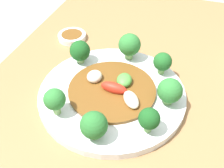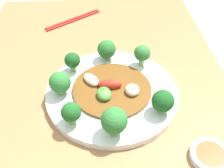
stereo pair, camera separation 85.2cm
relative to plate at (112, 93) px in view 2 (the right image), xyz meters
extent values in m
cylinder|color=silver|center=(0.00, 0.00, 0.00)|extent=(0.32, 0.32, 0.02)
cylinder|color=#70A356|center=(-0.12, -0.01, 0.01)|extent=(0.02, 0.02, 0.01)
sphere|color=#286B2D|center=(-0.12, -0.01, 0.04)|extent=(0.05, 0.05, 0.05)
cylinder|color=#70A356|center=(-0.08, -0.10, 0.02)|extent=(0.01, 0.01, 0.02)
sphere|color=#19511E|center=(-0.08, -0.10, 0.04)|extent=(0.04, 0.04, 0.04)
cylinder|color=#89B76B|center=(0.07, 0.10, 0.02)|extent=(0.02, 0.02, 0.01)
sphere|color=#19511E|center=(0.07, 0.10, 0.04)|extent=(0.05, 0.05, 0.05)
cylinder|color=#70A356|center=(0.00, -0.12, 0.02)|extent=(0.02, 0.02, 0.01)
sphere|color=#2D7533|center=(0.00, -0.12, 0.04)|extent=(0.05, 0.05, 0.05)
cylinder|color=#7AAD5B|center=(0.09, -0.09, 0.02)|extent=(0.01, 0.01, 0.02)
sphere|color=#1E5B23|center=(0.09, -0.09, 0.04)|extent=(0.04, 0.04, 0.04)
cylinder|color=#7AAD5B|center=(0.13, 0.00, 0.02)|extent=(0.02, 0.02, 0.02)
sphere|color=#2D7533|center=(0.13, 0.00, 0.05)|extent=(0.05, 0.05, 0.05)
cylinder|color=#89B76B|center=(-0.09, 0.08, 0.02)|extent=(0.02, 0.02, 0.02)
sphere|color=#2D7533|center=(-0.09, 0.08, 0.05)|extent=(0.04, 0.04, 0.04)
cylinder|color=brown|center=(0.00, 0.00, 0.01)|extent=(0.19, 0.19, 0.01)
ellipsoid|color=beige|center=(-0.03, -0.05, 0.02)|extent=(0.06, 0.05, 0.02)
ellipsoid|color=beige|center=(0.02, 0.05, 0.02)|extent=(0.04, 0.03, 0.02)
ellipsoid|color=red|center=(0.00, -0.01, 0.02)|extent=(0.03, 0.06, 0.02)
ellipsoid|color=#4C933D|center=(0.03, -0.02, 0.02)|extent=(0.05, 0.04, 0.02)
cylinder|color=red|center=(-0.37, -0.11, -0.01)|extent=(0.13, 0.18, 0.01)
cylinder|color=red|center=(-0.38, -0.12, -0.01)|extent=(0.13, 0.18, 0.01)
cylinder|color=silver|center=(0.19, 0.18, 0.00)|extent=(0.08, 0.08, 0.01)
cylinder|color=brown|center=(0.19, 0.18, 0.00)|extent=(0.06, 0.06, 0.00)
camera|label=1|loc=(-0.39, -0.13, 0.40)|focal=42.00mm
camera|label=2|loc=(0.46, -0.03, 0.45)|focal=42.00mm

